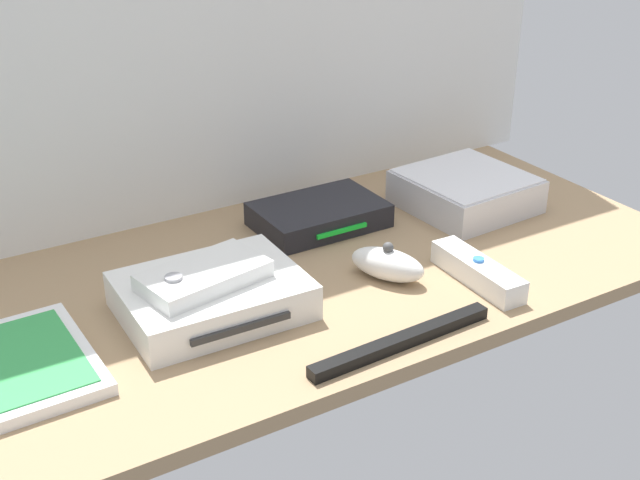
{
  "coord_description": "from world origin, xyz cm",
  "views": [
    {
      "loc": [
        -50.26,
        -83.09,
        52.14
      ],
      "look_at": [
        0.0,
        0.0,
        4.0
      ],
      "focal_mm": 47.34,
      "sensor_mm": 36.0,
      "label": 1
    }
  ],
  "objects_px": {
    "network_router": "(319,215)",
    "remote_classic_pad": "(204,276)",
    "remote_wand": "(477,271)",
    "game_console": "(212,296)",
    "mini_computer": "(465,191)",
    "remote_nunchuk": "(387,264)",
    "sensor_bar": "(402,341)",
    "game_case": "(25,364)"
  },
  "relations": [
    {
      "from": "network_router",
      "to": "remote_classic_pad",
      "type": "xyz_separation_m",
      "value": [
        -0.24,
        -0.14,
        0.04
      ]
    },
    {
      "from": "game_case",
      "to": "remote_wand",
      "type": "height_order",
      "value": "remote_wand"
    },
    {
      "from": "remote_classic_pad",
      "to": "network_router",
      "type": "bearing_deg",
      "value": 20.34
    },
    {
      "from": "mini_computer",
      "to": "game_console",
      "type": "bearing_deg",
      "value": -169.69
    },
    {
      "from": "remote_wand",
      "to": "remote_classic_pad",
      "type": "height_order",
      "value": "remote_classic_pad"
    },
    {
      "from": "mini_computer",
      "to": "network_router",
      "type": "height_order",
      "value": "mini_computer"
    },
    {
      "from": "remote_classic_pad",
      "to": "sensor_bar",
      "type": "distance_m",
      "value": 0.24
    },
    {
      "from": "game_console",
      "to": "network_router",
      "type": "height_order",
      "value": "game_console"
    },
    {
      "from": "network_router",
      "to": "remote_wand",
      "type": "bearing_deg",
      "value": -70.95
    },
    {
      "from": "game_case",
      "to": "remote_classic_pad",
      "type": "height_order",
      "value": "remote_classic_pad"
    },
    {
      "from": "sensor_bar",
      "to": "remote_wand",
      "type": "bearing_deg",
      "value": 20.45
    },
    {
      "from": "remote_wand",
      "to": "sensor_bar",
      "type": "relative_size",
      "value": 0.62
    },
    {
      "from": "remote_nunchuk",
      "to": "remote_classic_pad",
      "type": "distance_m",
      "value": 0.24
    },
    {
      "from": "remote_wand",
      "to": "game_console",
      "type": "bearing_deg",
      "value": 163.4
    },
    {
      "from": "mini_computer",
      "to": "remote_nunchuk",
      "type": "bearing_deg",
      "value": -151.99
    },
    {
      "from": "game_case",
      "to": "remote_nunchuk",
      "type": "relative_size",
      "value": 1.77
    },
    {
      "from": "remote_classic_pad",
      "to": "remote_wand",
      "type": "bearing_deg",
      "value": -27.77
    },
    {
      "from": "game_console",
      "to": "remote_wand",
      "type": "height_order",
      "value": "game_console"
    },
    {
      "from": "network_router",
      "to": "sensor_bar",
      "type": "xyz_separation_m",
      "value": [
        -0.08,
        -0.32,
        -0.01
      ]
    },
    {
      "from": "mini_computer",
      "to": "remote_wand",
      "type": "height_order",
      "value": "mini_computer"
    },
    {
      "from": "game_case",
      "to": "game_console",
      "type": "bearing_deg",
      "value": 0.34
    },
    {
      "from": "mini_computer",
      "to": "remote_classic_pad",
      "type": "relative_size",
      "value": 1.15
    },
    {
      "from": "mini_computer",
      "to": "remote_wand",
      "type": "xyz_separation_m",
      "value": [
        -0.14,
        -0.19,
        -0.01
      ]
    },
    {
      "from": "game_case",
      "to": "remote_classic_pad",
      "type": "xyz_separation_m",
      "value": [
        0.21,
        0.0,
        0.05
      ]
    },
    {
      "from": "mini_computer",
      "to": "network_router",
      "type": "relative_size",
      "value": 1.0
    },
    {
      "from": "remote_classic_pad",
      "to": "sensor_bar",
      "type": "bearing_deg",
      "value": -57.62
    },
    {
      "from": "game_case",
      "to": "network_router",
      "type": "distance_m",
      "value": 0.47
    },
    {
      "from": "network_router",
      "to": "mini_computer",
      "type": "bearing_deg",
      "value": -14.53
    },
    {
      "from": "game_case",
      "to": "remote_wand",
      "type": "xyz_separation_m",
      "value": [
        0.54,
        -0.1,
        0.01
      ]
    },
    {
      "from": "network_router",
      "to": "game_case",
      "type": "bearing_deg",
      "value": -162.09
    },
    {
      "from": "game_console",
      "to": "remote_nunchuk",
      "type": "bearing_deg",
      "value": -8.41
    },
    {
      "from": "mini_computer",
      "to": "remote_wand",
      "type": "bearing_deg",
      "value": -126.11
    },
    {
      "from": "network_router",
      "to": "remote_nunchuk",
      "type": "relative_size",
      "value": 1.65
    },
    {
      "from": "remote_nunchuk",
      "to": "remote_classic_pad",
      "type": "relative_size",
      "value": 0.7
    },
    {
      "from": "remote_nunchuk",
      "to": "game_console",
      "type": "bearing_deg",
      "value": 141.88
    },
    {
      "from": "network_router",
      "to": "remote_classic_pad",
      "type": "distance_m",
      "value": 0.28
    },
    {
      "from": "mini_computer",
      "to": "sensor_bar",
      "type": "height_order",
      "value": "mini_computer"
    },
    {
      "from": "remote_wand",
      "to": "remote_nunchuk",
      "type": "height_order",
      "value": "remote_nunchuk"
    },
    {
      "from": "game_console",
      "to": "game_case",
      "type": "height_order",
      "value": "game_console"
    },
    {
      "from": "remote_wand",
      "to": "sensor_bar",
      "type": "bearing_deg",
      "value": -155.59
    },
    {
      "from": "sensor_bar",
      "to": "network_router",
      "type": "bearing_deg",
      "value": 73.19
    },
    {
      "from": "remote_nunchuk",
      "to": "remote_classic_pad",
      "type": "xyz_separation_m",
      "value": [
        -0.24,
        0.04,
        0.03
      ]
    }
  ]
}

